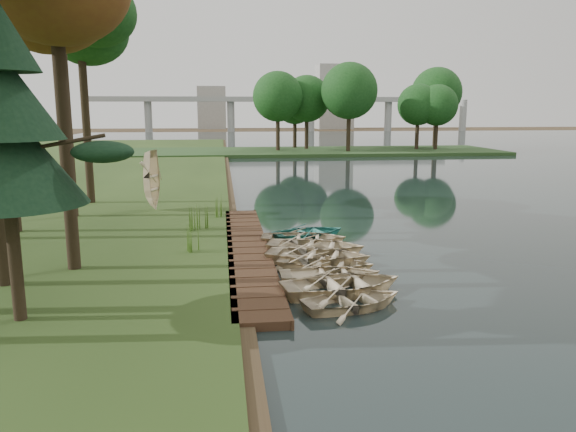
{
  "coord_description": "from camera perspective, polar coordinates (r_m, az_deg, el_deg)",
  "views": [
    {
      "loc": [
        -2.56,
        -21.41,
        5.61
      ],
      "look_at": [
        0.05,
        0.53,
        1.39
      ],
      "focal_mm": 35.0,
      "sensor_mm": 36.0,
      "label": 1
    }
  ],
  "objects": [
    {
      "name": "boardwalk",
      "position": [
        22.12,
        -4.09,
        -3.51
      ],
      "size": [
        1.6,
        16.0,
        0.3
      ],
      "primitive_type": "cube",
      "color": "#3B2516",
      "rests_on": "ground"
    },
    {
      "name": "peninsula",
      "position": [
        72.39,
        1.65,
        6.54
      ],
      "size": [
        50.0,
        14.0,
        0.45
      ],
      "primitive_type": "cube",
      "color": "#27431E",
      "rests_on": "ground"
    },
    {
      "name": "far_trees",
      "position": [
        71.78,
        -1.01,
        11.46
      ],
      "size": [
        45.6,
        5.6,
        8.8
      ],
      "color": "black",
      "rests_on": "peninsula"
    },
    {
      "name": "ground",
      "position": [
        22.28,
        0.04,
        -3.77
      ],
      "size": [
        300.0,
        300.0,
        0.0
      ],
      "primitive_type": "plane",
      "color": "#3D2F1D"
    },
    {
      "name": "rowboat_6",
      "position": [
        23.33,
        1.6,
        -2.07
      ],
      "size": [
        3.88,
        3.07,
        0.73
      ],
      "primitive_type": "imported",
      "rotation": [
        0.0,
        0.0,
        1.4
      ],
      "color": "beige",
      "rests_on": "water"
    },
    {
      "name": "reeds_1",
      "position": [
        25.15,
        -9.56,
        -0.36
      ],
      "size": [
        0.6,
        0.6,
        1.01
      ],
      "primitive_type": "cone",
      "color": "#3F661E",
      "rests_on": "bank"
    },
    {
      "name": "building_a",
      "position": [
        164.7,
        4.74,
        11.96
      ],
      "size": [
        10.0,
        8.0,
        18.0
      ],
      "primitive_type": "cube",
      "color": "#A5A5A0",
      "rests_on": "ground"
    },
    {
      "name": "building_b",
      "position": [
        166.43,
        -7.75,
        10.85
      ],
      "size": [
        8.0,
        8.0,
        12.0
      ],
      "primitive_type": "cube",
      "color": "#A5A5A0",
      "rests_on": "ground"
    },
    {
      "name": "rowboat_0",
      "position": [
        16.16,
        6.67,
        -8.22
      ],
      "size": [
        3.47,
        2.86,
        0.62
      ],
      "primitive_type": "imported",
      "rotation": [
        0.0,
        0.0,
        1.84
      ],
      "color": "beige",
      "rests_on": "water"
    },
    {
      "name": "rowboat_4",
      "position": [
        20.48,
        3.06,
        -3.82
      ],
      "size": [
        4.47,
        3.79,
        0.79
      ],
      "primitive_type": "imported",
      "rotation": [
        0.0,
        0.0,
        1.24
      ],
      "color": "beige",
      "rests_on": "water"
    },
    {
      "name": "rowboat_1",
      "position": [
        17.27,
        5.58,
        -6.66
      ],
      "size": [
        4.2,
        3.31,
        0.79
      ],
      "primitive_type": "imported",
      "rotation": [
        0.0,
        0.0,
        1.74
      ],
      "color": "beige",
      "rests_on": "water"
    },
    {
      "name": "tree_4",
      "position": [
        30.27,
        -22.27,
        19.28
      ],
      "size": [
        3.76,
        3.76,
        11.99
      ],
      "color": "black",
      "rests_on": "bank"
    },
    {
      "name": "rowboat_5",
      "position": [
        21.85,
        2.81,
        -2.88
      ],
      "size": [
        4.43,
        3.72,
        0.79
      ],
      "primitive_type": "imported",
      "rotation": [
        0.0,
        0.0,
        1.27
      ],
      "color": "beige",
      "rests_on": "water"
    },
    {
      "name": "rowboat_3",
      "position": [
        19.64,
        3.81,
        -4.6
      ],
      "size": [
        4.0,
        3.44,
        0.7
      ],
      "primitive_type": "imported",
      "rotation": [
        0.0,
        0.0,
        1.21
      ],
      "color": "beige",
      "rests_on": "water"
    },
    {
      "name": "bridge",
      "position": [
        142.2,
        -0.78,
        11.4
      ],
      "size": [
        95.9,
        4.0,
        8.6
      ],
      "color": "#A5A5A0",
      "rests_on": "ground"
    },
    {
      "name": "rowboat_2",
      "position": [
        18.34,
        4.32,
        -5.74
      ],
      "size": [
        3.34,
        2.4,
        0.69
      ],
      "primitive_type": "imported",
      "rotation": [
        0.0,
        0.0,
        1.56
      ],
      "color": "beige",
      "rests_on": "water"
    },
    {
      "name": "stored_rowboat",
      "position": [
        30.77,
        -13.42,
        1.2
      ],
      "size": [
        3.68,
        3.03,
        0.66
      ],
      "primitive_type": "imported",
      "rotation": [
        3.14,
        0.0,
        1.31
      ],
      "color": "beige",
      "rests_on": "bank"
    },
    {
      "name": "tree_6",
      "position": [
        34.34,
        -20.44,
        18.19
      ],
      "size": [
        4.56,
        4.56,
        12.17
      ],
      "color": "black",
      "rests_on": "bank"
    },
    {
      "name": "reeds_0",
      "position": [
        21.48,
        -9.76,
        -2.36
      ],
      "size": [
        0.6,
        0.6,
        0.95
      ],
      "primitive_type": "cone",
      "color": "#3F661E",
      "rests_on": "bank"
    },
    {
      "name": "reeds_2",
      "position": [
        28.15,
        -6.85,
        0.97
      ],
      "size": [
        0.6,
        0.6,
        1.07
      ],
      "primitive_type": "cone",
      "color": "#3F661E",
      "rests_on": "bank"
    },
    {
      "name": "rowboat_7",
      "position": [
        24.44,
        2.14,
        -1.53
      ],
      "size": [
        3.84,
        3.23,
        0.68
      ],
      "primitive_type": "imported",
      "rotation": [
        0.0,
        0.0,
        1.88
      ],
      "color": "teal",
      "rests_on": "water"
    },
    {
      "name": "reeds_3",
      "position": [
        25.75,
        -8.72,
        -0.02
      ],
      "size": [
        0.6,
        0.6,
        1.06
      ],
      "primitive_type": "cone",
      "color": "#3F661E",
      "rests_on": "bank"
    },
    {
      "name": "pine_tree",
      "position": [
        15.3,
        -27.05,
        8.56
      ],
      "size": [
        3.8,
        3.8,
        8.08
      ],
      "color": "black",
      "rests_on": "bank"
    }
  ]
}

